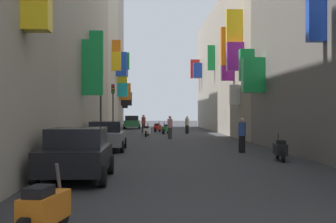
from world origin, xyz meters
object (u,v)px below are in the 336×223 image
scooter_white (147,131)px  traffic_light_far_corner (113,101)px  pedestrian_crossing (242,135)px  scooter_black (280,149)px  pedestrian_near_left (170,127)px  scooter_red (158,127)px  traffic_light_near_corner (101,95)px  parked_car_grey (106,135)px  scooter_green (166,129)px  pedestrian_mid_street (144,124)px  scooter_orange (44,208)px  scooter_silver (119,135)px  parked_car_black (77,153)px  parked_car_green (132,122)px  pedestrian_near_right (187,125)px

scooter_white → traffic_light_far_corner: size_ratio=0.46×
pedestrian_crossing → traffic_light_far_corner: traffic_light_far_corner is taller
scooter_black → pedestrian_near_left: pedestrian_near_left is taller
scooter_white → scooter_red: bearing=82.9°
pedestrian_crossing → traffic_light_near_corner: traffic_light_near_corner is taller
scooter_white → pedestrian_near_left: pedestrian_near_left is taller
parked_car_grey → traffic_light_near_corner: (-0.70, 4.11, 2.26)m
scooter_green → pedestrian_mid_street: size_ratio=1.09×
scooter_red → traffic_light_far_corner: traffic_light_far_corner is taller
pedestrian_crossing → traffic_light_near_corner: (-7.51, 5.63, 2.20)m
scooter_orange → pedestrian_crossing: 16.34m
scooter_red → traffic_light_near_corner: 18.13m
pedestrian_near_left → pedestrian_mid_street: 8.99m
scooter_silver → scooter_red: same height
scooter_red → pedestrian_mid_street: 3.18m
parked_car_black → traffic_light_near_corner: bearing=93.0°
parked_car_black → traffic_light_far_corner: traffic_light_far_corner is taller
scooter_green → scooter_white: same height
parked_car_grey → traffic_light_far_corner: (-0.72, 14.14, 2.12)m
parked_car_green → traffic_light_near_corner: bearing=-92.1°
scooter_green → scooter_orange: same height
scooter_silver → traffic_light_near_corner: traffic_light_near_corner is taller
scooter_black → parked_car_grey: bearing=145.3°
parked_car_green → pedestrian_crossing: bearing=-78.6°
scooter_black → pedestrian_crossing: bearing=102.2°
scooter_black → scooter_orange: bearing=-122.2°
pedestrian_near_left → traffic_light_far_corner: bearing=137.8°
pedestrian_near_right → pedestrian_mid_street: bearing=171.7°
scooter_white → pedestrian_near_right: size_ratio=1.23×
parked_car_grey → scooter_red: (3.12, 21.64, -0.33)m
pedestrian_crossing → pedestrian_mid_street: size_ratio=0.98×
scooter_green → pedestrian_crossing: pedestrian_crossing is taller
scooter_silver → traffic_light_near_corner: bearing=-108.8°
parked_car_green → pedestrian_near_right: bearing=-66.4°
pedestrian_near_right → traffic_light_near_corner: (-6.47, -14.10, 2.26)m
scooter_white → pedestrian_mid_street: (-0.33, 5.39, 0.41)m
pedestrian_near_left → traffic_light_near_corner: (-4.50, -5.93, 2.20)m
parked_car_green → traffic_light_far_corner: traffic_light_far_corner is taller
scooter_green → traffic_light_near_corner: size_ratio=0.42×
scooter_white → scooter_black: bearing=-73.5°
parked_car_green → pedestrian_crossing: pedestrian_crossing is taller
scooter_orange → pedestrian_near_left: pedestrian_near_left is taller
scooter_green → pedestrian_near_right: bearing=13.7°
scooter_red → pedestrian_crossing: 23.46m
scooter_white → traffic_light_near_corner: 10.05m
pedestrian_near_right → traffic_light_far_corner: traffic_light_far_corner is taller
parked_car_grey → parked_car_green: bearing=89.5°
traffic_light_near_corner → scooter_red: bearing=77.7°
parked_car_green → pedestrian_near_right: pedestrian_near_right is taller
scooter_orange → pedestrian_near_left: 26.83m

